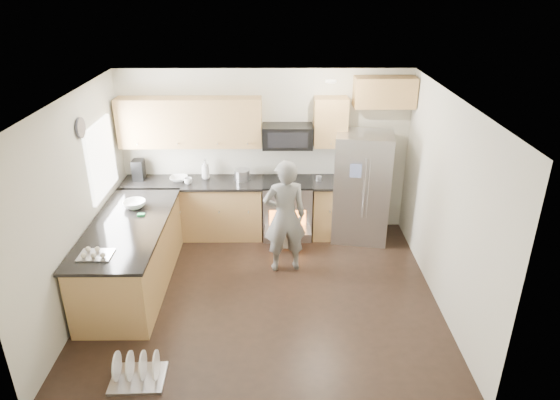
{
  "coord_description": "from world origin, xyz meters",
  "views": [
    {
      "loc": [
        0.18,
        -5.49,
        3.88
      ],
      "look_at": [
        0.23,
        0.5,
        1.15
      ],
      "focal_mm": 32.0,
      "sensor_mm": 36.0,
      "label": 1
    }
  ],
  "objects_px": {
    "dish_rack": "(138,373)",
    "person": "(285,217)",
    "stove_range": "(287,196)",
    "refrigerator": "(362,187)"
  },
  "relations": [
    {
      "from": "refrigerator",
      "to": "dish_rack",
      "type": "xyz_separation_m",
      "value": [
        -2.77,
        -3.1,
        -0.77
      ]
    },
    {
      "from": "stove_range",
      "to": "refrigerator",
      "type": "xyz_separation_m",
      "value": [
        1.15,
        -0.11,
        0.19
      ]
    },
    {
      "from": "stove_range",
      "to": "refrigerator",
      "type": "relative_size",
      "value": 1.04
    },
    {
      "from": "dish_rack",
      "to": "person",
      "type": "bearing_deg",
      "value": 54.15
    },
    {
      "from": "refrigerator",
      "to": "stove_range",
      "type": "bearing_deg",
      "value": -175.48
    },
    {
      "from": "stove_range",
      "to": "dish_rack",
      "type": "relative_size",
      "value": 3.14
    },
    {
      "from": "refrigerator",
      "to": "person",
      "type": "bearing_deg",
      "value": -132.38
    },
    {
      "from": "person",
      "to": "dish_rack",
      "type": "height_order",
      "value": "person"
    },
    {
      "from": "person",
      "to": "dish_rack",
      "type": "relative_size",
      "value": 2.89
    },
    {
      "from": "stove_range",
      "to": "dish_rack",
      "type": "bearing_deg",
      "value": -116.82
    }
  ]
}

